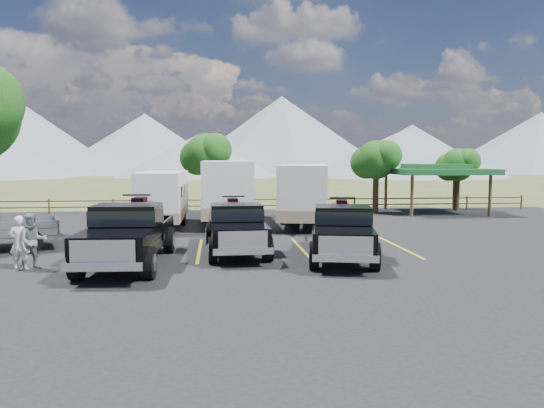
{
  "coord_description": "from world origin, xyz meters",
  "views": [
    {
      "loc": [
        -1.32,
        -16.56,
        3.63
      ],
      "look_at": [
        1.1,
        6.52,
        1.6
      ],
      "focal_mm": 35.0,
      "sensor_mm": 36.0,
      "label": 1
    }
  ],
  "objects": [
    {
      "name": "rig_right",
      "position": [
        3.17,
        1.93,
        1.05
      ],
      "size": [
        3.25,
        6.57,
        2.1
      ],
      "rotation": [
        0.0,
        0.0,
        -0.21
      ],
      "color": "black",
      "rests_on": "asphalt_lot"
    },
    {
      "name": "rail_fence",
      "position": [
        2.0,
        18.5,
        0.61
      ],
      "size": [
        36.12,
        0.12,
        1.0
      ],
      "color": "brown",
      "rests_on": "ground"
    },
    {
      "name": "mountain_range",
      "position": [
        -7.63,
        105.98,
        7.87
      ],
      "size": [
        209.0,
        71.0,
        20.0
      ],
      "color": "slate",
      "rests_on": "ground"
    },
    {
      "name": "asphalt_lot",
      "position": [
        0.0,
        3.0,
        0.02
      ],
      "size": [
        44.0,
        34.0,
        0.04
      ],
      "primitive_type": "cube",
      "color": "black",
      "rests_on": "ground"
    },
    {
      "name": "rig_left",
      "position": [
        -4.26,
        1.55,
        1.14
      ],
      "size": [
        2.68,
        6.94,
        2.28
      ],
      "rotation": [
        0.0,
        0.0,
        -0.05
      ],
      "color": "black",
      "rests_on": "asphalt_lot"
    },
    {
      "name": "trailer_right",
      "position": [
        3.27,
        11.25,
        1.73
      ],
      "size": [
        3.7,
        9.31,
        3.22
      ],
      "rotation": [
        0.0,
        0.0,
        -0.18
      ],
      "color": "silver",
      "rests_on": "asphalt_lot"
    },
    {
      "name": "person_a",
      "position": [
        -7.62,
        1.0,
        0.91
      ],
      "size": [
        0.65,
        0.44,
        1.75
      ],
      "primitive_type": "imported",
      "rotation": [
        0.0,
        0.0,
        3.17
      ],
      "color": "white",
      "rests_on": "asphalt_lot"
    },
    {
      "name": "person_b",
      "position": [
        -7.22,
        1.02,
        0.95
      ],
      "size": [
        1.1,
        1.02,
        1.82
      ],
      "primitive_type": "imported",
      "rotation": [
        0.0,
        0.0,
        0.5
      ],
      "color": "gray",
      "rests_on": "asphalt_lot"
    },
    {
      "name": "tree_ne_b",
      "position": [
        14.98,
        18.01,
        3.13
      ],
      "size": [
        2.77,
        2.59,
        4.27
      ],
      "color": "black",
      "rests_on": "ground"
    },
    {
      "name": "tree_north",
      "position": [
        -2.03,
        19.02,
        3.83
      ],
      "size": [
        3.46,
        3.24,
        5.25
      ],
      "color": "black",
      "rests_on": "ground"
    },
    {
      "name": "stall_lines",
      "position": [
        0.0,
        4.0,
        0.04
      ],
      "size": [
        12.12,
        5.5,
        0.01
      ],
      "color": "gold",
      "rests_on": "asphalt_lot"
    },
    {
      "name": "ground",
      "position": [
        0.0,
        0.0,
        0.0
      ],
      "size": [
        320.0,
        320.0,
        0.0
      ],
      "primitive_type": "plane",
      "color": "#445022",
      "rests_on": "ground"
    },
    {
      "name": "rig_center",
      "position": [
        -0.6,
        3.53,
        1.04
      ],
      "size": [
        2.38,
        6.26,
        2.07
      ],
      "rotation": [
        0.0,
        0.0,
        0.04
      ],
      "color": "black",
      "rests_on": "asphalt_lot"
    },
    {
      "name": "trailer_left",
      "position": [
        -4.09,
        11.44,
        1.54
      ],
      "size": [
        2.23,
        8.24,
        2.87
      ],
      "rotation": [
        0.0,
        0.0,
        -0.01
      ],
      "color": "silver",
      "rests_on": "asphalt_lot"
    },
    {
      "name": "pavilion",
      "position": [
        13.0,
        17.0,
        2.79
      ],
      "size": [
        6.2,
        6.2,
        3.22
      ],
      "color": "brown",
      "rests_on": "ground"
    },
    {
      "name": "tree_ne_a",
      "position": [
        8.97,
        17.01,
        3.48
      ],
      "size": [
        3.11,
        2.92,
        4.76
      ],
      "color": "black",
      "rests_on": "ground"
    },
    {
      "name": "trailer_center",
      "position": [
        -0.77,
        12.42,
        1.83
      ],
      "size": [
        2.64,
        9.81,
        3.42
      ],
      "rotation": [
        0.0,
        0.0,
        -0.01
      ],
      "color": "silver",
      "rests_on": "asphalt_lot"
    }
  ]
}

